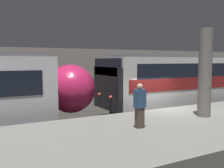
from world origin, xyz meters
name	(u,v)px	position (x,y,z in m)	size (l,w,h in m)	color
ground_plane	(164,129)	(0.00, 0.00, 0.00)	(120.00, 120.00, 0.00)	#282623
platform	(210,132)	(0.00, -2.74, 0.53)	(40.00, 5.48, 1.06)	slate
station_rear_barrier	(104,79)	(0.00, 6.54, 2.09)	(50.00, 0.15, 4.18)	#9E998E
support_pillar_near	(205,73)	(0.13, -2.30, 2.88)	(0.54, 0.54, 3.65)	slate
train_boxy	(211,82)	(6.24, 2.53, 1.91)	(16.56, 2.93, 3.70)	black
person_waiting	(140,105)	(-3.31, -2.55, 1.87)	(0.38, 0.24, 1.55)	#473D33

